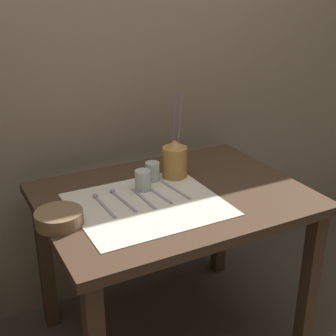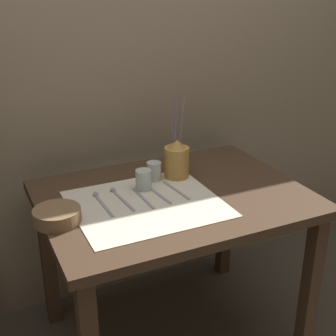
{
  "view_description": "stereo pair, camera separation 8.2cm",
  "coord_description": "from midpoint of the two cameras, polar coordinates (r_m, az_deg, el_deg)",
  "views": [
    {
      "loc": [
        -0.83,
        -1.53,
        1.58
      ],
      "look_at": [
        -0.02,
        0.0,
        0.86
      ],
      "focal_mm": 50.0,
      "sensor_mm": 36.0,
      "label": 1
    },
    {
      "loc": [
        -0.76,
        -1.57,
        1.58
      ],
      "look_at": [
        -0.02,
        0.0,
        0.86
      ],
      "focal_mm": 50.0,
      "sensor_mm": 36.0,
      "label": 2
    }
  ],
  "objects": [
    {
      "name": "ground_plane",
      "position": [
        2.35,
        1.62,
        -19.58
      ],
      "size": [
        12.0,
        12.0,
        0.0
      ],
      "primitive_type": "plane",
      "color": "#473F35"
    },
    {
      "name": "stone_wall_back",
      "position": [
        2.24,
        -4.09,
        12.85
      ],
      "size": [
        7.0,
        0.06,
        2.4
      ],
      "color": "gray",
      "rests_on": "ground_plane"
    },
    {
      "name": "wooden_table",
      "position": [
        1.98,
        1.83,
        -5.83
      ],
      "size": [
        1.08,
        0.81,
        0.74
      ],
      "color": "#422D1E",
      "rests_on": "ground_plane"
    },
    {
      "name": "linen_cloth",
      "position": [
        1.85,
        -1.39,
        -4.38
      ],
      "size": [
        0.57,
        0.5,
        0.0
      ],
      "color": "beige",
      "rests_on": "wooden_table"
    },
    {
      "name": "pitcher_with_flowers",
      "position": [
        2.06,
        2.2,
        0.98
      ],
      "size": [
        0.11,
        0.11,
        0.39
      ],
      "color": "#B7843D",
      "rests_on": "wooden_table"
    },
    {
      "name": "wooden_bowl",
      "position": [
        1.75,
        -12.07,
        -5.72
      ],
      "size": [
        0.17,
        0.17,
        0.05
      ],
      "color": "brown",
      "rests_on": "wooden_table"
    },
    {
      "name": "glass_tumbler_near",
      "position": [
        1.95,
        -1.81,
        -1.45
      ],
      "size": [
        0.07,
        0.07,
        0.09
      ],
      "color": "#B7C1BC",
      "rests_on": "wooden_table"
    },
    {
      "name": "glass_tumbler_far",
      "position": [
        2.04,
        -0.58,
        -0.39
      ],
      "size": [
        0.06,
        0.06,
        0.08
      ],
      "color": "#B7C1BC",
      "rests_on": "wooden_table"
    },
    {
      "name": "spoon_inner",
      "position": [
        1.89,
        -7.21,
        -3.78
      ],
      "size": [
        0.02,
        0.21,
        0.02
      ],
      "color": "#939399",
      "rests_on": "wooden_table"
    },
    {
      "name": "spoon_outer",
      "position": [
        1.92,
        -5.0,
        -3.25
      ],
      "size": [
        0.03,
        0.21,
        0.02
      ],
      "color": "#939399",
      "rests_on": "wooden_table"
    },
    {
      "name": "fork_inner",
      "position": [
        1.89,
        -1.8,
        -3.69
      ],
      "size": [
        0.02,
        0.2,
        0.0
      ],
      "color": "#939399",
      "rests_on": "wooden_table"
    },
    {
      "name": "fork_outer",
      "position": [
        1.92,
        -0.03,
        -3.19
      ],
      "size": [
        0.03,
        0.2,
        0.0
      ],
      "color": "#939399",
      "rests_on": "wooden_table"
    },
    {
      "name": "knife_center",
      "position": [
        1.96,
        2.2,
        -2.72
      ],
      "size": [
        0.03,
        0.2,
        0.0
      ],
      "color": "#939399",
      "rests_on": "wooden_table"
    }
  ]
}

